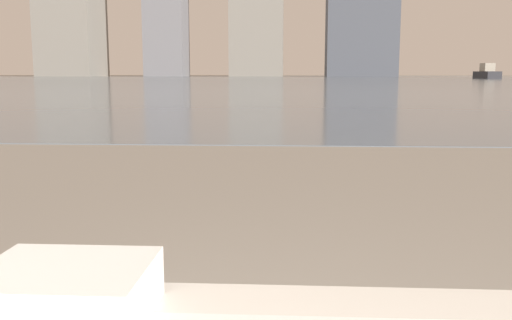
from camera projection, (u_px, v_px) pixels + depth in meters
towel_stack at (66, 293)px, 0.85m from camera, size 0.25×0.22×0.08m
harbor_water at (287, 80)px, 61.17m from camera, size 180.00×110.00×0.01m
harbor_boat_3 at (487, 73)px, 78.71m from camera, size 2.15×5.67×2.10m
skyline_tower_3 at (362, 15)px, 113.71m from camera, size 13.97×7.97×24.52m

